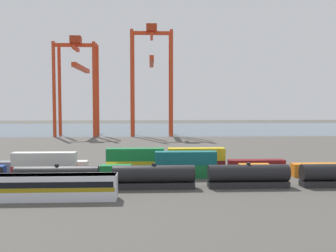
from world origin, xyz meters
TOP-DOWN VIEW (x-y plane):
  - ground_plane at (0.00, 40.00)m, footprint 420.00×420.00m
  - harbour_water at (0.00, 141.70)m, footprint 400.00×110.00m
  - freight_tank_row at (8.89, -12.42)m, footprint 80.20×2.91m
  - shipping_container_2 at (-12.27, -3.32)m, footprint 12.10×2.44m
  - shipping_container_3 at (-12.27, -3.32)m, footprint 12.10×2.44m
  - shipping_container_4 at (1.51, -3.32)m, footprint 6.04×2.44m
  - shipping_container_5 at (15.29, -3.32)m, footprint 12.10×2.44m
  - shipping_container_6 at (15.29, -3.32)m, footprint 12.10×2.44m
  - shipping_container_7 at (29.07, -3.32)m, footprint 6.04×2.44m
  - shipping_container_8 at (42.84, -3.32)m, footprint 12.10×2.44m
  - shipping_container_10 at (-20.92, 2.26)m, footprint 12.10×2.44m
  - shipping_container_11 at (-7.91, 2.26)m, footprint 6.04×2.44m
  - shipping_container_12 at (5.09, 2.26)m, footprint 12.10×2.44m
  - shipping_container_13 at (5.09, 2.26)m, footprint 12.10×2.44m
  - shipping_container_14 at (18.10, 2.26)m, footprint 12.10×2.44m
  - shipping_container_15 at (18.10, 2.26)m, footprint 12.10×2.44m
  - shipping_container_16 at (31.11, 2.26)m, footprint 12.10×2.44m
  - gantry_crane_west at (-25.18, 96.82)m, footprint 19.07×37.06m
  - gantry_crane_central at (8.90, 96.45)m, footprint 19.11×35.73m

SIDE VIEW (x-z plane):
  - ground_plane at x=0.00m, z-range 0.00..0.00m
  - harbour_water at x=0.00m, z-range 0.00..0.01m
  - shipping_container_2 at x=-12.27m, z-range 0.00..2.60m
  - shipping_container_4 at x=1.51m, z-range 0.00..2.60m
  - shipping_container_5 at x=15.29m, z-range 0.00..2.60m
  - shipping_container_7 at x=29.07m, z-range 0.00..2.60m
  - shipping_container_8 at x=42.84m, z-range 0.00..2.60m
  - shipping_container_10 at x=-20.92m, z-range 0.00..2.60m
  - shipping_container_11 at x=-7.91m, z-range 0.00..2.60m
  - shipping_container_12 at x=5.09m, z-range 0.00..2.60m
  - shipping_container_14 at x=18.10m, z-range 0.00..2.60m
  - shipping_container_16 at x=31.11m, z-range 0.00..2.60m
  - freight_tank_row at x=8.89m, z-range -0.12..4.25m
  - shipping_container_3 at x=-12.27m, z-range 2.60..5.20m
  - shipping_container_6 at x=15.29m, z-range 2.60..5.20m
  - shipping_container_13 at x=5.09m, z-range 2.60..5.20m
  - shipping_container_15 at x=18.10m, z-range 2.60..5.20m
  - gantry_crane_west at x=-25.18m, z-range 4.84..49.76m
  - gantry_crane_central at x=8.90m, z-range 4.88..55.43m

